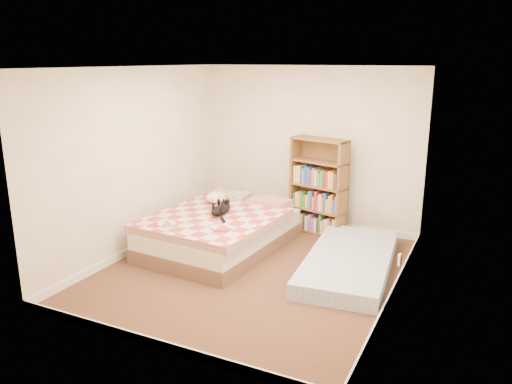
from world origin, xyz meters
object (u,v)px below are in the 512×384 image
at_px(bed, 222,230).
at_px(floor_mattress, 349,262).
at_px(bookshelf, 318,198).
at_px(white_dog, 216,198).
at_px(black_cat, 222,209).

relative_size(bed, floor_mattress, 1.02).
relative_size(bookshelf, white_dog, 3.82).
bearing_deg(black_cat, bookshelf, 39.85).
distance_m(bed, floor_mattress, 1.84).
height_order(bed, floor_mattress, bed).
relative_size(black_cat, white_dog, 1.86).
relative_size(floor_mattress, white_dog, 5.79).
relative_size(floor_mattress, black_cat, 3.12).
bearing_deg(floor_mattress, white_dog, 165.16).
xyz_separation_m(bookshelf, floor_mattress, (0.83, -1.18, -0.44)).
bearing_deg(bed, bookshelf, 54.94).
bearing_deg(floor_mattress, black_cat, 177.50).
height_order(bed, white_dog, white_dog).
height_order(black_cat, white_dog, black_cat).
distance_m(bookshelf, black_cat, 1.60).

